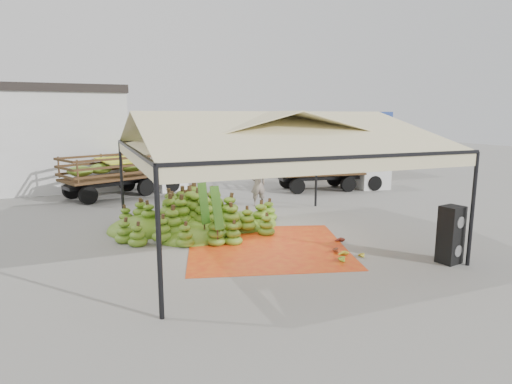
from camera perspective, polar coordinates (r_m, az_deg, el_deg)
name	(u,v)px	position (r m, az deg, el deg)	size (l,w,h in m)	color
ground	(268,241)	(13.54, 1.60, -6.53)	(90.00, 90.00, 0.00)	slate
canopy_tent	(268,135)	(12.98, 1.68, 7.56)	(8.10, 8.10, 4.00)	black
building_tan	(327,143)	(29.21, 9.47, 6.51)	(6.30, 5.30, 4.10)	tan
tarp_left	(267,248)	(12.85, 1.48, -7.44)	(4.61, 4.39, 0.01)	#CE5C13
tarp_right	(274,245)	(13.12, 2.37, -7.07)	(4.20, 4.41, 0.01)	red
banana_heap	(198,209)	(15.07, -7.77, -2.32)	(6.10, 5.01, 1.31)	#537819
hand_yellow_a	(359,254)	(12.35, 13.57, -8.08)	(0.38, 0.31, 0.17)	gold
hand_yellow_b	(343,253)	(12.31, 11.54, -8.02)	(0.41, 0.33, 0.18)	gold
hand_red_a	(332,249)	(12.63, 10.13, -7.46)	(0.44, 0.36, 0.20)	#5F2415
hand_red_b	(340,240)	(13.58, 11.09, -6.26)	(0.42, 0.34, 0.19)	#5D1C15
hand_green	(338,258)	(11.87, 10.85, -8.59)	(0.50, 0.41, 0.23)	#3F7E1A
hanging_bunches	(344,161)	(12.43, 11.65, 4.09)	(4.74, 0.24, 0.20)	#3C841B
speaker_stack	(451,235)	(12.52, 24.52, -5.19)	(0.64, 0.59, 1.55)	black
banana_leaves	(206,244)	(13.29, -6.73, -6.92)	(0.96, 1.36, 3.70)	#29701E
vendor	(258,184)	(18.46, 0.27, 1.05)	(0.70, 0.46, 1.92)	gray
truck_left	(131,169)	(22.12, -16.36, 2.99)	(6.33, 4.26, 2.06)	#4E2E1A
truck_right	(337,166)	(23.09, 10.80, 3.41)	(6.04, 2.79, 2.00)	#4C2F19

